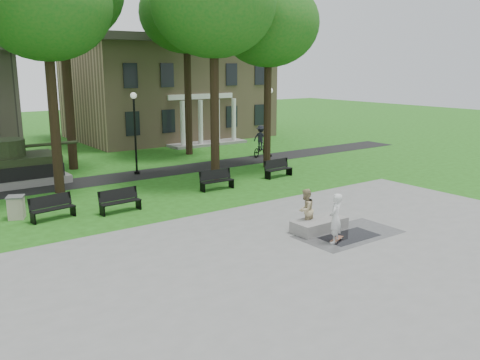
# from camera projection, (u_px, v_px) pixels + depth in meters

# --- Properties ---
(ground) EXTENTS (120.00, 120.00, 0.00)m
(ground) POSITION_uv_depth(u_px,v_px,m) (260.00, 229.00, 19.70)
(ground) COLOR #204F12
(ground) RESTS_ON ground
(plaza) EXTENTS (22.00, 16.00, 0.02)m
(plaza) POSITION_uv_depth(u_px,v_px,m) (359.00, 269.00, 15.75)
(plaza) COLOR gray
(plaza) RESTS_ON ground
(footpath) EXTENTS (44.00, 2.60, 0.01)m
(footpath) POSITION_uv_depth(u_px,v_px,m) (131.00, 176.00, 29.18)
(footpath) COLOR black
(footpath) RESTS_ON ground
(building_right) EXTENTS (17.00, 12.00, 8.60)m
(building_right) POSITION_uv_depth(u_px,v_px,m) (168.00, 87.00, 45.01)
(building_right) COLOR #9E8460
(building_right) RESTS_ON ground
(tree_1) EXTENTS (6.20, 6.20, 11.63)m
(tree_1) POSITION_uv_depth(u_px,v_px,m) (45.00, 5.00, 23.46)
(tree_1) COLOR black
(tree_1) RESTS_ON ground
(tree_2) EXTENTS (6.60, 6.60, 12.16)m
(tree_2) POSITION_uv_depth(u_px,v_px,m) (214.00, 4.00, 26.38)
(tree_2) COLOR black
(tree_2) RESTS_ON ground
(tree_3) EXTENTS (6.00, 6.00, 11.19)m
(tree_3) POSITION_uv_depth(u_px,v_px,m) (268.00, 24.00, 29.90)
(tree_3) COLOR black
(tree_3) RESTS_ON ground
(tree_5) EXTENTS (6.40, 6.40, 12.44)m
(tree_5) POSITION_uv_depth(u_px,v_px,m) (186.00, 13.00, 34.34)
(tree_5) COLOR black
(tree_5) RESTS_ON ground
(lamp_mid) EXTENTS (0.36, 0.36, 4.73)m
(lamp_mid) POSITION_uv_depth(u_px,v_px,m) (135.00, 126.00, 29.09)
(lamp_mid) COLOR black
(lamp_mid) RESTS_ON ground
(lamp_right) EXTENTS (0.36, 0.36, 4.73)m
(lamp_right) POSITION_uv_depth(u_px,v_px,m) (270.00, 117.00, 34.82)
(lamp_right) COLOR black
(lamp_right) RESTS_ON ground
(tank_monument) EXTENTS (7.45, 3.40, 2.40)m
(tank_monument) POSITION_uv_depth(u_px,v_px,m) (1.00, 169.00, 26.88)
(tank_monument) COLOR gray
(tank_monument) RESTS_ON ground
(puddle) EXTENTS (2.20, 1.20, 0.00)m
(puddle) POSITION_uv_depth(u_px,v_px,m) (349.00, 237.00, 18.75)
(puddle) COLOR black
(puddle) RESTS_ON plaza
(concrete_block) EXTENTS (2.22, 1.04, 0.45)m
(concrete_block) POSITION_uv_depth(u_px,v_px,m) (319.00, 225.00, 19.39)
(concrete_block) COLOR gray
(concrete_block) RESTS_ON plaza
(skateboard) EXTENTS (0.80, 0.46, 0.07)m
(skateboard) POSITION_uv_depth(u_px,v_px,m) (337.00, 240.00, 18.30)
(skateboard) COLOR brown
(skateboard) RESTS_ON plaza
(skateboarder) EXTENTS (0.78, 0.69, 1.80)m
(skateboarder) POSITION_uv_depth(u_px,v_px,m) (335.00, 218.00, 17.92)
(skateboarder) COLOR silver
(skateboarder) RESTS_ON plaza
(friend_watching) EXTENTS (0.94, 0.83, 1.63)m
(friend_watching) POSITION_uv_depth(u_px,v_px,m) (305.00, 210.00, 19.30)
(friend_watching) COLOR tan
(friend_watching) RESTS_ON plaza
(cyclist) EXTENTS (2.08, 1.45, 2.17)m
(cyclist) POSITION_uv_depth(u_px,v_px,m) (261.00, 144.00, 35.39)
(cyclist) COLOR black
(cyclist) RESTS_ON ground
(park_bench_0) EXTENTS (1.85, 0.78, 1.00)m
(park_bench_0) POSITION_uv_depth(u_px,v_px,m) (52.00, 207.00, 20.86)
(park_bench_0) COLOR black
(park_bench_0) RESTS_ON ground
(park_bench_1) EXTENTS (1.82, 0.62, 1.00)m
(park_bench_1) POSITION_uv_depth(u_px,v_px,m) (120.00, 200.00, 21.91)
(park_bench_1) COLOR black
(park_bench_1) RESTS_ON ground
(park_bench_2) EXTENTS (1.82, 0.61, 1.00)m
(park_bench_2) POSITION_uv_depth(u_px,v_px,m) (216.00, 179.00, 25.90)
(park_bench_2) COLOR black
(park_bench_2) RESTS_ON ground
(park_bench_3) EXTENTS (1.83, 0.65, 1.00)m
(park_bench_3) POSITION_uv_depth(u_px,v_px,m) (278.00, 168.00, 28.86)
(park_bench_3) COLOR black
(park_bench_3) RESTS_ON ground
(trash_bin) EXTENTS (0.87, 0.87, 0.96)m
(trash_bin) POSITION_uv_depth(u_px,v_px,m) (16.00, 207.00, 20.93)
(trash_bin) COLOR #B3A594
(trash_bin) RESTS_ON ground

